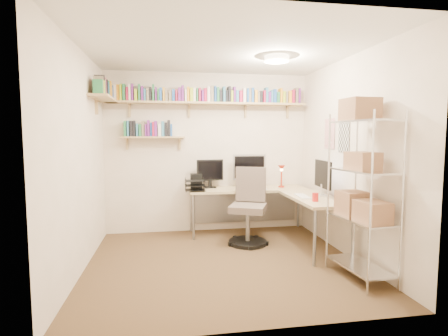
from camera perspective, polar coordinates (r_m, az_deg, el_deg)
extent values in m
plane|color=#4D3821|center=(4.35, -0.14, -15.16)|extent=(3.20, 3.20, 0.00)
cube|color=beige|center=(5.57, -2.59, 2.48)|extent=(3.20, 0.04, 2.50)
cube|color=beige|center=(4.15, -22.53, 1.13)|extent=(0.04, 3.00, 2.50)
cube|color=beige|center=(4.62, 19.85, 1.60)|extent=(0.04, 3.00, 2.50)
cube|color=beige|center=(2.63, 5.06, -0.64)|extent=(3.20, 0.04, 2.50)
cube|color=white|center=(4.20, -0.15, 18.77)|extent=(3.20, 3.00, 0.04)
cube|color=white|center=(5.10, 16.84, 5.38)|extent=(0.01, 0.30, 0.42)
cube|color=silver|center=(4.74, 18.95, 4.74)|extent=(0.01, 0.28, 0.38)
cylinder|color=#FFEAC6|center=(4.54, 8.60, 17.16)|extent=(0.30, 0.30, 0.06)
cube|color=tan|center=(5.47, -2.47, 10.50)|extent=(3.05, 0.25, 0.03)
cube|color=tan|center=(5.07, -18.95, 10.64)|extent=(0.25, 1.00, 0.03)
cube|color=tan|center=(5.43, -11.45, 4.95)|extent=(0.95, 0.20, 0.02)
cube|color=tan|center=(5.51, -15.21, 9.55)|extent=(0.03, 0.20, 0.20)
cube|color=tan|center=(5.50, -5.70, 9.72)|extent=(0.03, 0.20, 0.20)
cube|color=tan|center=(5.63, 3.61, 9.63)|extent=(0.03, 0.20, 0.20)
cube|color=tan|center=(5.82, 10.44, 9.41)|extent=(0.03, 0.20, 0.20)
cube|color=#B2CC26|center=(5.50, -18.14, 11.62)|extent=(0.03, 0.11, 0.24)
cube|color=#2153AC|center=(5.50, -17.68, 11.53)|extent=(0.03, 0.12, 0.22)
cube|color=white|center=(5.49, -17.31, 11.59)|extent=(0.03, 0.11, 0.22)
cube|color=orange|center=(5.49, -16.88, 11.65)|extent=(0.04, 0.11, 0.23)
cube|color=#B2CC26|center=(5.48, -16.45, 11.70)|extent=(0.03, 0.15, 0.24)
cube|color=#287844|center=(5.48, -15.98, 11.73)|extent=(0.04, 0.14, 0.24)
cube|color=#BA1842|center=(5.47, -15.48, 11.52)|extent=(0.03, 0.11, 0.20)
cube|color=white|center=(5.47, -15.11, 11.76)|extent=(0.03, 0.13, 0.24)
cube|color=#6B2280|center=(5.46, -14.70, 11.81)|extent=(0.03, 0.13, 0.25)
cube|color=#B2CC26|center=(5.46, -14.18, 11.43)|extent=(0.04, 0.13, 0.17)
cube|color=#287844|center=(5.46, -13.65, 11.84)|extent=(0.03, 0.13, 0.25)
cube|color=#6B2280|center=(5.45, -13.19, 11.70)|extent=(0.03, 0.13, 0.22)
cube|color=teal|center=(5.45, -12.79, 11.52)|extent=(0.03, 0.12, 0.18)
cube|color=#7B6E59|center=(5.45, -12.31, 11.56)|extent=(0.04, 0.13, 0.19)
cube|color=black|center=(5.44, -11.91, 11.66)|extent=(0.03, 0.11, 0.20)
cube|color=#287844|center=(5.45, -11.47, 11.89)|extent=(0.03, 0.13, 0.25)
cube|color=#6B2280|center=(5.44, -11.05, 11.70)|extent=(0.02, 0.13, 0.21)
cube|color=#287844|center=(5.44, -10.66, 11.58)|extent=(0.02, 0.14, 0.18)
cube|color=#2153AC|center=(5.44, -10.28, 11.67)|extent=(0.04, 0.12, 0.20)
cube|color=orange|center=(5.44, -9.80, 11.70)|extent=(0.02, 0.14, 0.21)
cube|color=#7B6E59|center=(5.44, -9.40, 11.66)|extent=(0.04, 0.12, 0.20)
cube|color=#7B6E59|center=(5.44, -8.80, 11.54)|extent=(0.04, 0.12, 0.17)
cube|color=#2153AC|center=(5.44, -8.27, 11.60)|extent=(0.04, 0.14, 0.18)
cube|color=#BA1842|center=(5.44, -7.79, 11.59)|extent=(0.02, 0.14, 0.18)
cube|color=#6B2280|center=(5.44, -7.29, 11.76)|extent=(0.04, 0.12, 0.21)
cube|color=#6B2280|center=(5.45, -6.78, 11.93)|extent=(0.04, 0.13, 0.24)
cube|color=white|center=(5.45, -6.30, 11.61)|extent=(0.03, 0.15, 0.18)
cube|color=orange|center=(5.45, -5.87, 11.84)|extent=(0.03, 0.11, 0.22)
cube|color=#B2CC26|center=(5.45, -5.36, 11.77)|extent=(0.04, 0.15, 0.21)
cube|color=white|center=(5.46, -4.88, 11.76)|extent=(0.04, 0.13, 0.21)
cube|color=#287844|center=(5.46, -4.42, 11.76)|extent=(0.02, 0.12, 0.21)
cube|color=#BA1842|center=(5.46, -4.02, 11.77)|extent=(0.03, 0.12, 0.21)
cube|color=#6B2280|center=(5.47, -3.54, 11.61)|extent=(0.03, 0.14, 0.18)
cube|color=#BA1842|center=(5.47, -3.09, 11.75)|extent=(0.04, 0.11, 0.21)
cube|color=white|center=(5.48, -2.55, 11.87)|extent=(0.04, 0.13, 0.23)
cube|color=#7B6E59|center=(5.49, -2.00, 11.93)|extent=(0.04, 0.14, 0.24)
cube|color=#2153AC|center=(5.49, -1.47, 11.93)|extent=(0.03, 0.11, 0.25)
cube|color=#287844|center=(5.50, -1.05, 11.83)|extent=(0.03, 0.14, 0.23)
cube|color=black|center=(5.50, -0.58, 11.58)|extent=(0.04, 0.14, 0.18)
cube|color=teal|center=(5.51, -0.04, 11.87)|extent=(0.03, 0.15, 0.24)
cube|color=black|center=(5.52, 0.39, 11.56)|extent=(0.03, 0.12, 0.18)
cube|color=black|center=(5.53, 0.80, 11.88)|extent=(0.03, 0.15, 0.24)
cube|color=#B2CC26|center=(5.53, 1.25, 11.55)|extent=(0.03, 0.12, 0.18)
cube|color=#6B2280|center=(5.54, 1.67, 11.84)|extent=(0.03, 0.12, 0.24)
cube|color=teal|center=(5.55, 2.10, 11.55)|extent=(0.04, 0.15, 0.19)
cube|color=#BA1842|center=(5.56, 2.67, 11.51)|extent=(0.04, 0.13, 0.18)
cube|color=white|center=(5.57, 3.27, 11.71)|extent=(0.04, 0.14, 0.22)
cube|color=#2153AC|center=(5.58, 3.79, 11.68)|extent=(0.03, 0.15, 0.22)
cube|color=#7B6E59|center=(5.59, 4.17, 11.70)|extent=(0.04, 0.12, 0.23)
cube|color=#2153AC|center=(5.60, 4.60, 11.70)|extent=(0.04, 0.13, 0.23)
cube|color=orange|center=(5.61, 5.12, 11.51)|extent=(0.04, 0.14, 0.20)
cube|color=#7B6E59|center=(5.62, 5.55, 11.37)|extent=(0.03, 0.14, 0.17)
cube|color=black|center=(5.63, 5.97, 11.42)|extent=(0.04, 0.14, 0.18)
cube|color=#BA1842|center=(5.65, 6.46, 11.43)|extent=(0.03, 0.15, 0.19)
cube|color=teal|center=(5.66, 6.89, 11.66)|extent=(0.04, 0.13, 0.24)
cube|color=#6B2280|center=(5.67, 7.34, 11.32)|extent=(0.04, 0.12, 0.17)
cube|color=teal|center=(5.68, 7.75, 11.41)|extent=(0.03, 0.11, 0.20)
cube|color=#2153AC|center=(5.70, 8.18, 11.48)|extent=(0.04, 0.14, 0.21)
cube|color=#287844|center=(5.71, 8.70, 11.24)|extent=(0.04, 0.13, 0.17)
cube|color=orange|center=(5.73, 9.17, 11.53)|extent=(0.03, 0.13, 0.23)
cube|color=#B2CC26|center=(5.74, 9.65, 11.28)|extent=(0.04, 0.12, 0.19)
cube|color=#7B6E59|center=(5.76, 10.10, 11.24)|extent=(0.03, 0.12, 0.19)
cube|color=orange|center=(5.78, 10.62, 11.26)|extent=(0.04, 0.11, 0.20)
cube|color=#BA1842|center=(5.79, 11.11, 11.31)|extent=(0.04, 0.11, 0.21)
cube|color=#7B6E59|center=(5.81, 11.63, 11.45)|extent=(0.04, 0.14, 0.25)
cube|color=#6B2280|center=(5.83, 12.06, 11.40)|extent=(0.03, 0.12, 0.24)
cube|color=#287844|center=(4.66, -19.90, 12.38)|extent=(0.12, 0.03, 0.18)
cube|color=#7B6E59|center=(4.70, -19.81, 12.60)|extent=(0.12, 0.02, 0.22)
cube|color=#B2CC26|center=(4.74, -19.72, 12.26)|extent=(0.13, 0.04, 0.17)
cube|color=black|center=(4.78, -19.64, 12.65)|extent=(0.13, 0.03, 0.25)
cube|color=#7B6E59|center=(4.83, -19.53, 12.36)|extent=(0.13, 0.04, 0.21)
cube|color=#BA1842|center=(4.88, -19.43, 12.38)|extent=(0.12, 0.04, 0.23)
cube|color=black|center=(4.92, -19.33, 12.20)|extent=(0.13, 0.03, 0.21)
cube|color=black|center=(4.96, -19.26, 12.19)|extent=(0.15, 0.03, 0.22)
cube|color=#6B2280|center=(4.99, -19.17, 12.00)|extent=(0.12, 0.02, 0.19)
cube|color=black|center=(5.03, -19.10, 12.18)|extent=(0.12, 0.04, 0.23)
cube|color=#2153AC|center=(5.08, -19.00, 11.99)|extent=(0.12, 0.03, 0.21)
cube|color=#287844|center=(5.12, -18.93, 12.05)|extent=(0.13, 0.03, 0.23)
cube|color=#BA1842|center=(5.15, -18.86, 11.83)|extent=(0.13, 0.02, 0.20)
cube|color=orange|center=(5.18, -18.81, 11.81)|extent=(0.11, 0.03, 0.20)
cube|color=#7B6E59|center=(5.21, -18.75, 11.63)|extent=(0.12, 0.03, 0.17)
cube|color=orange|center=(5.25, -18.70, 11.99)|extent=(0.15, 0.02, 0.25)
cube|color=#6B2280|center=(5.28, -18.63, 11.94)|extent=(0.12, 0.03, 0.25)
cube|color=#7B6E59|center=(5.32, -18.54, 11.56)|extent=(0.15, 0.03, 0.19)
cube|color=orange|center=(5.37, -18.48, 11.83)|extent=(0.12, 0.04, 0.25)
cube|color=#2153AC|center=(5.41, -18.39, 11.42)|extent=(0.14, 0.03, 0.18)
cube|color=#7B6E59|center=(5.44, -18.35, 11.66)|extent=(0.11, 0.03, 0.23)
cube|color=#6B2280|center=(5.48, -18.26, 11.34)|extent=(0.12, 0.04, 0.18)
cube|color=#287844|center=(5.47, -15.83, 6.20)|extent=(0.03, 0.12, 0.23)
cube|color=teal|center=(5.46, -15.38, 6.23)|extent=(0.03, 0.13, 0.24)
cube|color=black|center=(5.46, -14.87, 6.23)|extent=(0.04, 0.12, 0.23)
cube|color=black|center=(5.45, -14.42, 6.26)|extent=(0.03, 0.12, 0.24)
cube|color=teal|center=(5.45, -13.97, 6.04)|extent=(0.03, 0.11, 0.19)
cube|color=#287844|center=(5.44, -13.51, 6.00)|extent=(0.04, 0.11, 0.18)
cube|color=#7B6E59|center=(5.44, -13.05, 6.28)|extent=(0.04, 0.11, 0.23)
cube|color=#6B2280|center=(5.44, -12.62, 6.01)|extent=(0.03, 0.15, 0.18)
cube|color=#6B2280|center=(5.44, -12.22, 6.35)|extent=(0.03, 0.14, 0.24)
cube|color=#2153AC|center=(5.44, -11.80, 6.17)|extent=(0.03, 0.11, 0.21)
cube|color=#BA1842|center=(5.43, -11.46, 6.23)|extent=(0.03, 0.14, 0.22)
cube|color=#6B2280|center=(5.43, -11.06, 6.31)|extent=(0.04, 0.14, 0.23)
cube|color=white|center=(5.43, -10.46, 6.09)|extent=(0.04, 0.14, 0.19)
cube|color=teal|center=(5.43, -9.95, 6.30)|extent=(0.04, 0.14, 0.23)
cube|color=black|center=(5.43, -9.46, 6.21)|extent=(0.04, 0.14, 0.21)
cube|color=black|center=(5.43, -9.00, 6.42)|extent=(0.04, 0.13, 0.25)
cube|color=#2153AC|center=(5.43, -8.60, 6.11)|extent=(0.03, 0.12, 0.19)
cube|color=#CCB485|center=(5.46, 3.90, -3.48)|extent=(1.83, 0.58, 0.04)
cube|color=#CCB485|center=(4.80, 14.53, -4.85)|extent=(0.58, 1.25, 0.04)
cylinder|color=gray|center=(5.16, -4.99, -8.02)|extent=(0.04, 0.04, 0.67)
cylinder|color=gray|center=(5.63, -5.36, -6.90)|extent=(0.04, 0.04, 0.67)
cylinder|color=gray|center=(6.02, 12.03, -6.20)|extent=(0.04, 0.04, 0.67)
cylinder|color=gray|center=(4.27, 14.58, -11.01)|extent=(0.04, 0.04, 0.67)
cylinder|color=gray|center=(4.48, 20.31, -10.39)|extent=(0.04, 0.04, 0.67)
cube|color=gray|center=(5.75, 3.31, -6.14)|extent=(1.73, 0.02, 0.53)
cube|color=silver|center=(5.54, 4.13, 0.15)|extent=(0.53, 0.03, 0.40)
cube|color=black|center=(5.52, 4.18, 0.14)|extent=(0.48, 0.00, 0.35)
cube|color=black|center=(5.43, -2.30, -0.34)|extent=(0.42, 0.03, 0.33)
cube|color=black|center=(4.85, 15.84, -0.98)|extent=(0.03, 0.56, 0.37)
cube|color=silver|center=(4.84, 15.63, -0.99)|extent=(0.00, 0.50, 0.31)
cube|color=white|center=(5.30, 4.83, -3.46)|extent=(0.40, 0.12, 0.01)
cube|color=white|center=(4.78, 12.72, -4.52)|extent=(0.12, 0.38, 0.01)
cylinder|color=#A6230E|center=(5.60, 9.33, -3.02)|extent=(0.10, 0.10, 0.02)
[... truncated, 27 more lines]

